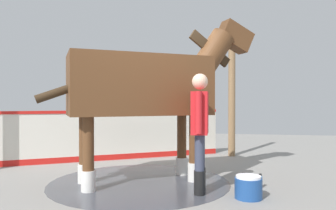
{
  "coord_description": "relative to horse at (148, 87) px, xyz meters",
  "views": [
    {
      "loc": [
        -1.45,
        4.86,
        1.25
      ],
      "look_at": [
        -0.61,
        0.19,
        1.21
      ],
      "focal_mm": 34.7,
      "sensor_mm": 36.0,
      "label": 1
    }
  ],
  "objects": [
    {
      "name": "ground_plane",
      "position": [
        0.24,
        0.08,
        -1.49
      ],
      "size": [
        16.0,
        16.0,
        0.02
      ],
      "primitive_type": "cube",
      "color": "gray"
    },
    {
      "name": "bottle_spray",
      "position": [
        -1.7,
        0.08,
        -1.39
      ],
      "size": [
        0.06,
        0.06,
        0.21
      ],
      "color": "blue",
      "rests_on": "ground"
    },
    {
      "name": "wash_bucket",
      "position": [
        -1.5,
        0.64,
        -1.34
      ],
      "size": [
        0.35,
        0.35,
        0.3
      ],
      "color": "#1E478C",
      "rests_on": "ground"
    },
    {
      "name": "roof_post_near",
      "position": [
        -1.34,
        -2.7,
        -0.11
      ],
      "size": [
        0.16,
        0.16,
        2.75
      ],
      "primitive_type": "cylinder",
      "color": "olive",
      "rests_on": "ground"
    },
    {
      "name": "horse",
      "position": [
        0.0,
        0.0,
        0.0
      ],
      "size": [
        3.15,
        2.09,
        2.66
      ],
      "rotation": [
        0.0,
        0.0,
        -2.61
      ],
      "color": "brown",
      "rests_on": "ground"
    },
    {
      "name": "barrier_wall",
      "position": [
        1.18,
        -1.73,
        -0.99
      ],
      "size": [
        4.3,
        2.6,
        1.07
      ],
      "color": "silver",
      "rests_on": "ground"
    },
    {
      "name": "wet_patch",
      "position": [
        0.11,
        0.07,
        -1.48
      ],
      "size": [
        2.79,
        2.79,
        0.0
      ],
      "primitive_type": "cylinder",
      "color": "#42444C",
      "rests_on": "ground"
    },
    {
      "name": "handler",
      "position": [
        -0.86,
        0.48,
        -0.54
      ],
      "size": [
        0.23,
        0.66,
        1.64
      ],
      "rotation": [
        0.0,
        0.0,
        0.02
      ],
      "color": "black",
      "rests_on": "ground"
    },
    {
      "name": "bottle_shampoo",
      "position": [
        -1.45,
        0.28,
        -1.37
      ],
      "size": [
        0.07,
        0.07,
        0.25
      ],
      "color": "white",
      "rests_on": "ground"
    }
  ]
}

